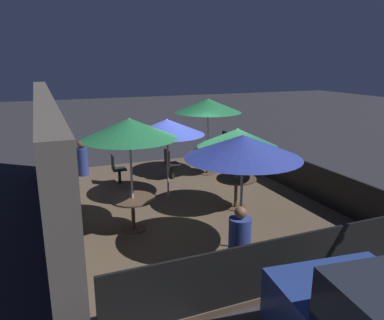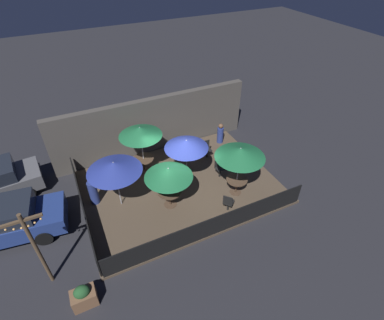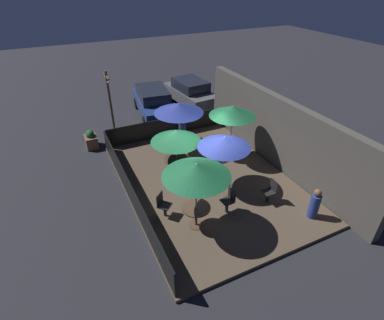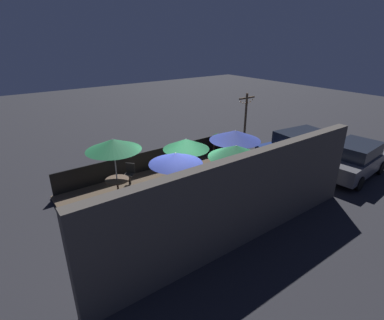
{
  "view_description": "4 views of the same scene",
  "coord_description": "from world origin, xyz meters",
  "px_view_note": "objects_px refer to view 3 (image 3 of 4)",
  "views": [
    {
      "loc": [
        -8.61,
        3.47,
        3.72
      ],
      "look_at": [
        -0.56,
        0.17,
        1.4
      ],
      "focal_mm": 35.0,
      "sensor_mm": 36.0,
      "label": 1
    },
    {
      "loc": [
        -3.88,
        -9.43,
        9.59
      ],
      "look_at": [
        0.69,
        0.17,
        1.27
      ],
      "focal_mm": 28.0,
      "sensor_mm": 36.0,
      "label": 2
    },
    {
      "loc": [
        8.56,
        -4.7,
        7.34
      ],
      "look_at": [
        -0.07,
        -0.59,
        1.2
      ],
      "focal_mm": 28.0,
      "sensor_mm": 36.0,
      "label": 3
    },
    {
      "loc": [
        5.92,
        8.81,
        6.13
      ],
      "look_at": [
        -0.88,
        -0.52,
        1.31
      ],
      "focal_mm": 28.0,
      "sensor_mm": 36.0,
      "label": 4
    }
  ],
  "objects_px": {
    "patio_umbrella_2": "(233,111)",
    "planter_box": "(91,140)",
    "dining_table_2": "(230,146)",
    "patio_chair_1": "(163,204)",
    "patio_umbrella_4": "(224,142)",
    "light_post": "(110,100)",
    "patio_umbrella_0": "(176,136)",
    "patio_chair_0": "(229,200)",
    "parked_car_1": "(190,92)",
    "parked_car_0": "(153,102)",
    "patio_umbrella_1": "(197,170)",
    "patio_umbrella_3": "(179,108)",
    "patron_0": "(315,204)",
    "dining_table_0": "(177,162)",
    "patron_1": "(182,127)",
    "dining_table_1": "(196,211)",
    "patio_chair_2": "(270,191)"
  },
  "relations": [
    {
      "from": "patio_umbrella_2",
      "to": "planter_box",
      "type": "height_order",
      "value": "patio_umbrella_2"
    },
    {
      "from": "dining_table_2",
      "to": "patio_chair_1",
      "type": "distance_m",
      "value": 4.66
    },
    {
      "from": "patio_umbrella_4",
      "to": "light_post",
      "type": "xyz_separation_m",
      "value": [
        -6.35,
        -2.76,
        -0.17
      ]
    },
    {
      "from": "patio_umbrella_0",
      "to": "patio_chair_0",
      "type": "xyz_separation_m",
      "value": [
        2.82,
        0.75,
        -1.27
      ]
    },
    {
      "from": "parked_car_1",
      "to": "parked_car_0",
      "type": "bearing_deg",
      "value": -84.75
    },
    {
      "from": "patio_umbrella_1",
      "to": "patio_umbrella_2",
      "type": "height_order",
      "value": "patio_umbrella_2"
    },
    {
      "from": "patio_umbrella_3",
      "to": "patron_0",
      "type": "relative_size",
      "value": 1.98
    },
    {
      "from": "patio_umbrella_2",
      "to": "patio_umbrella_3",
      "type": "relative_size",
      "value": 1.08
    },
    {
      "from": "dining_table_0",
      "to": "patio_umbrella_4",
      "type": "bearing_deg",
      "value": 43.67
    },
    {
      "from": "patio_umbrella_4",
      "to": "parked_car_0",
      "type": "distance_m",
      "value": 7.81
    },
    {
      "from": "patio_umbrella_1",
      "to": "planter_box",
      "type": "xyz_separation_m",
      "value": [
        -7.0,
        -2.19,
        -1.95
      ]
    },
    {
      "from": "patio_umbrella_3",
      "to": "dining_table_2",
      "type": "relative_size",
      "value": 2.33
    },
    {
      "from": "patron_0",
      "to": "parked_car_0",
      "type": "xyz_separation_m",
      "value": [
        -10.61,
        -2.0,
        0.2
      ]
    },
    {
      "from": "dining_table_2",
      "to": "parked_car_0",
      "type": "relative_size",
      "value": 0.21
    },
    {
      "from": "patron_1",
      "to": "parked_car_1",
      "type": "bearing_deg",
      "value": -3.81
    },
    {
      "from": "patio_umbrella_2",
      "to": "planter_box",
      "type": "bearing_deg",
      "value": -124.94
    },
    {
      "from": "dining_table_1",
      "to": "patio_umbrella_3",
      "type": "bearing_deg",
      "value": 162.64
    },
    {
      "from": "patron_0",
      "to": "patio_chair_1",
      "type": "bearing_deg",
      "value": 80.13
    },
    {
      "from": "patio_umbrella_0",
      "to": "planter_box",
      "type": "xyz_separation_m",
      "value": [
        -4.06,
        -2.75,
        -1.52
      ]
    },
    {
      "from": "patio_umbrella_2",
      "to": "patron_0",
      "type": "height_order",
      "value": "patio_umbrella_2"
    },
    {
      "from": "patio_umbrella_4",
      "to": "dining_table_1",
      "type": "xyz_separation_m",
      "value": [
        1.55,
        -1.88,
        -1.3
      ]
    },
    {
      "from": "dining_table_0",
      "to": "patron_0",
      "type": "relative_size",
      "value": 0.86
    },
    {
      "from": "patio_umbrella_1",
      "to": "dining_table_1",
      "type": "relative_size",
      "value": 2.62
    },
    {
      "from": "patio_umbrella_1",
      "to": "dining_table_1",
      "type": "distance_m",
      "value": 1.61
    },
    {
      "from": "patio_umbrella_2",
      "to": "patron_1",
      "type": "xyz_separation_m",
      "value": [
        -2.62,
        -1.16,
        -1.64
      ]
    },
    {
      "from": "patio_umbrella_4",
      "to": "patio_chair_2",
      "type": "height_order",
      "value": "patio_umbrella_4"
    },
    {
      "from": "patio_umbrella_3",
      "to": "light_post",
      "type": "relative_size",
      "value": 0.69
    },
    {
      "from": "light_post",
      "to": "patio_umbrella_4",
      "type": "bearing_deg",
      "value": 23.47
    },
    {
      "from": "dining_table_1",
      "to": "light_post",
      "type": "xyz_separation_m",
      "value": [
        -7.9,
        -0.87,
        1.13
      ]
    },
    {
      "from": "patio_umbrella_1",
      "to": "light_post",
      "type": "bearing_deg",
      "value": -173.71
    },
    {
      "from": "patio_umbrella_0",
      "to": "dining_table_2",
      "type": "height_order",
      "value": "patio_umbrella_0"
    },
    {
      "from": "patio_umbrella_0",
      "to": "patio_chair_2",
      "type": "relative_size",
      "value": 2.22
    },
    {
      "from": "patio_umbrella_1",
      "to": "parked_car_0",
      "type": "relative_size",
      "value": 0.52
    },
    {
      "from": "light_post",
      "to": "patron_0",
      "type": "bearing_deg",
      "value": 26.76
    },
    {
      "from": "dining_table_0",
      "to": "patron_1",
      "type": "height_order",
      "value": "patron_1"
    },
    {
      "from": "parked_car_0",
      "to": "patio_chair_0",
      "type": "bearing_deg",
      "value": 3.82
    },
    {
      "from": "patio_umbrella_4",
      "to": "parked_car_1",
      "type": "height_order",
      "value": "patio_umbrella_4"
    },
    {
      "from": "dining_table_1",
      "to": "parked_car_1",
      "type": "height_order",
      "value": "parked_car_1"
    },
    {
      "from": "dining_table_2",
      "to": "patio_chair_1",
      "type": "bearing_deg",
      "value": -60.48
    },
    {
      "from": "light_post",
      "to": "parked_car_0",
      "type": "height_order",
      "value": "light_post"
    },
    {
      "from": "parked_car_0",
      "to": "parked_car_1",
      "type": "xyz_separation_m",
      "value": [
        -0.48,
        2.6,
        -0.0
      ]
    },
    {
      "from": "dining_table_0",
      "to": "patio_chair_2",
      "type": "height_order",
      "value": "patio_chair_2"
    },
    {
      "from": "patio_umbrella_4",
      "to": "dining_table_2",
      "type": "distance_m",
      "value": 2.52
    },
    {
      "from": "patron_0",
      "to": "patio_umbrella_0",
      "type": "bearing_deg",
      "value": 53.15
    },
    {
      "from": "patio_umbrella_0",
      "to": "patio_umbrella_4",
      "type": "distance_m",
      "value": 1.92
    },
    {
      "from": "dining_table_2",
      "to": "patio_chair_2",
      "type": "relative_size",
      "value": 1.08
    },
    {
      "from": "patio_umbrella_1",
      "to": "parked_car_1",
      "type": "distance_m",
      "value": 10.8
    },
    {
      "from": "patio_umbrella_1",
      "to": "parked_car_0",
      "type": "bearing_deg",
      "value": 169.09
    },
    {
      "from": "patio_umbrella_2",
      "to": "patio_chair_2",
      "type": "xyz_separation_m",
      "value": [
        3.26,
        -0.3,
        -1.75
      ]
    },
    {
      "from": "patio_umbrella_4",
      "to": "parked_car_1",
      "type": "relative_size",
      "value": 0.51
    }
  ]
}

